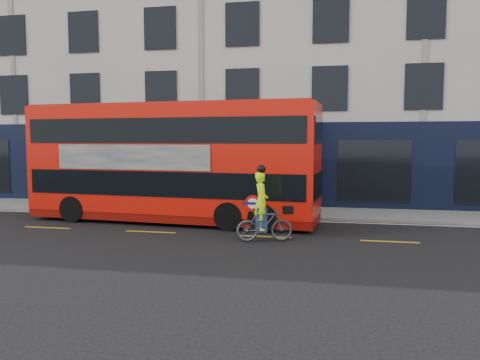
# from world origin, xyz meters

# --- Properties ---
(ground) EXTENTS (120.00, 120.00, 0.00)m
(ground) POSITION_xyz_m (0.00, 0.00, 0.00)
(ground) COLOR black
(ground) RESTS_ON ground
(pavement) EXTENTS (60.00, 3.00, 0.12)m
(pavement) POSITION_xyz_m (0.00, 6.50, 0.06)
(pavement) COLOR slate
(pavement) RESTS_ON ground
(kerb) EXTENTS (60.00, 0.12, 0.13)m
(kerb) POSITION_xyz_m (0.00, 5.00, 0.07)
(kerb) COLOR slate
(kerb) RESTS_ON ground
(building_terrace) EXTENTS (50.00, 10.07, 15.00)m
(building_terrace) POSITION_xyz_m (0.00, 12.94, 7.49)
(building_terrace) COLOR beige
(building_terrace) RESTS_ON ground
(road_edge_line) EXTENTS (58.00, 0.10, 0.01)m
(road_edge_line) POSITION_xyz_m (0.00, 4.70, 0.00)
(road_edge_line) COLOR silver
(road_edge_line) RESTS_ON ground
(lane_dashes) EXTENTS (58.00, 0.12, 0.01)m
(lane_dashes) POSITION_xyz_m (0.00, 1.50, 0.00)
(lane_dashes) COLOR gold
(lane_dashes) RESTS_ON ground
(bus) EXTENTS (11.52, 3.47, 4.58)m
(bus) POSITION_xyz_m (0.08, 3.63, 2.35)
(bus) COLOR red
(bus) RESTS_ON ground
(cyclist) EXTENTS (1.86, 1.02, 2.44)m
(cyclist) POSITION_xyz_m (4.07, 0.77, 0.82)
(cyclist) COLOR #434548
(cyclist) RESTS_ON ground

